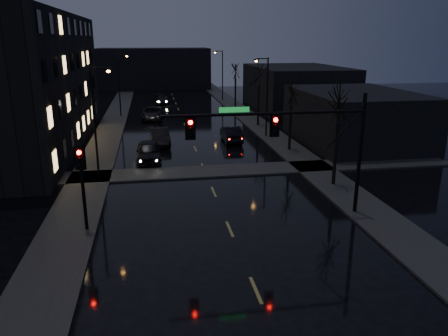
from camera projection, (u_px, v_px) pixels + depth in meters
name	position (u px, v px, depth m)	size (l,w,h in m)	color
ground	(269.00, 320.00, 15.79)	(160.00, 160.00, 0.00)	black
sidewalk_left	(109.00, 132.00, 47.52)	(3.00, 140.00, 0.12)	#2D2D2B
sidewalk_right	(261.00, 127.00, 50.21)	(3.00, 140.00, 0.12)	#2D2D2B
sidewalk_cross	(205.00, 172.00, 33.26)	(40.00, 3.00, 0.12)	#2D2D2B
apartment_block	(10.00, 82.00, 39.84)	(12.00, 30.00, 12.00)	black
commercial_right_near	(355.00, 117.00, 42.11)	(10.00, 14.00, 5.00)	black
commercial_right_far	(296.00, 88.00, 63.01)	(12.00, 18.00, 6.00)	black
far_block	(154.00, 69.00, 87.93)	(22.00, 10.00, 8.00)	black
signal_mast	(297.00, 134.00, 23.52)	(11.11, 0.41, 7.00)	black
signal_pole_left	(82.00, 177.00, 22.25)	(0.35, 0.41, 4.53)	black
tree_near	(340.00, 95.00, 28.58)	(3.52, 3.52, 8.08)	black
tree_mid_a	(292.00, 86.00, 38.15)	(3.30, 3.30, 7.58)	black
tree_mid_b	(259.00, 68.00, 49.28)	(3.74, 3.74, 8.59)	black
tree_far	(236.00, 66.00, 62.67)	(3.43, 3.43, 7.88)	black
streetlight_l_near	(97.00, 114.00, 30.25)	(1.53, 0.28, 8.00)	black
streetlight_l_far	(120.00, 80.00, 55.78)	(1.53, 0.28, 8.00)	black
streetlight_r_mid	(265.00, 90.00, 44.00)	(1.53, 0.28, 8.00)	black
streetlight_r_far	(221.00, 71.00, 70.47)	(1.53, 0.28, 8.00)	black
oncoming_car_a	(148.00, 151.00, 35.99)	(2.01, 4.99, 1.70)	black
oncoming_car_b	(160.00, 137.00, 41.68)	(1.67, 4.78, 1.57)	black
oncoming_car_c	(152.00, 113.00, 54.95)	(2.56, 5.55, 1.54)	black
oncoming_car_d	(162.00, 99.00, 68.18)	(1.94, 4.77, 1.38)	black
lead_car	(231.00, 134.00, 43.04)	(1.64, 4.69, 1.55)	black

